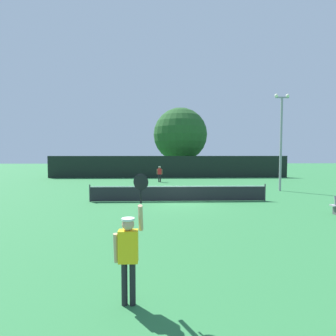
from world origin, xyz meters
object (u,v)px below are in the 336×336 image
(player_receiving, at_px, (160,173))
(parked_car_near, at_px, (236,168))
(tennis_ball, at_px, (145,192))
(light_pole, at_px, (281,136))
(large_tree, at_px, (180,135))
(player_serving, at_px, (129,247))

(player_receiving, bearing_deg, parked_car_near, -132.03)
(parked_car_near, bearing_deg, tennis_ball, -114.34)
(light_pole, relative_size, parked_car_near, 1.72)
(tennis_ball, bearing_deg, parked_car_near, 57.44)
(tennis_ball, bearing_deg, light_pole, 2.31)
(light_pole, height_order, large_tree, large_tree)
(light_pole, bearing_deg, tennis_ball, -177.69)
(player_serving, distance_m, large_tree, 33.37)
(player_serving, relative_size, tennis_ball, 38.12)
(player_receiving, bearing_deg, player_serving, 88.44)
(player_receiving, distance_m, light_pole, 12.14)
(player_receiving, height_order, large_tree, large_tree)
(parked_car_near, bearing_deg, large_tree, -156.32)
(light_pole, bearing_deg, player_receiving, 145.29)
(player_serving, height_order, player_receiving, player_serving)
(player_receiving, xyz_separation_m, large_tree, (2.96, 10.56, 4.60))
(large_tree, bearing_deg, light_pole, -68.94)
(tennis_ball, xyz_separation_m, large_tree, (4.06, 17.63, 5.56))
(player_receiving, relative_size, light_pole, 0.21)
(tennis_ball, relative_size, light_pole, 0.01)
(tennis_ball, height_order, parked_car_near, parked_car_near)
(tennis_ball, relative_size, parked_car_near, 0.02)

